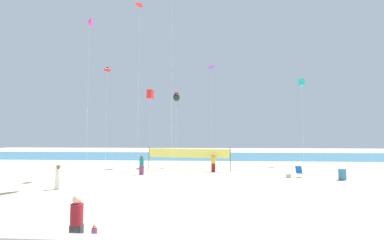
{
  "coord_description": "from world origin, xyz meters",
  "views": [
    {
      "loc": [
        1.8,
        -16.96,
        3.38
      ],
      "look_at": [
        -0.12,
        11.61,
        5.2
      ],
      "focal_mm": 24.52,
      "sensor_mm": 36.0,
      "label": 1
    }
  ],
  "objects_px": {
    "beachgoer_mustard_shirt": "(213,162)",
    "volleyball_net": "(188,154)",
    "kite_magenta_delta": "(90,23)",
    "beachgoer_teal_shirt": "(142,164)",
    "kite_red_diamond": "(140,7)",
    "kite_cyan_box": "(302,83)",
    "folding_beach_chair": "(299,171)",
    "kite_black_inflatable": "(176,98)",
    "mother_figure": "(77,220)",
    "kite_red_inflatable": "(107,70)",
    "beach_handbag": "(289,176)",
    "kite_violet_diamond": "(211,68)",
    "trash_barrel": "(342,174)",
    "kite_red_box": "(150,94)",
    "beachgoer_white_shirt": "(58,176)"
  },
  "relations": [
    {
      "from": "mother_figure",
      "to": "folding_beach_chair",
      "type": "bearing_deg",
      "value": 33.94
    },
    {
      "from": "beachgoer_mustard_shirt",
      "to": "trash_barrel",
      "type": "xyz_separation_m",
      "value": [
        9.99,
        -4.09,
        -0.52
      ]
    },
    {
      "from": "beach_handbag",
      "to": "kite_red_diamond",
      "type": "xyz_separation_m",
      "value": [
        -12.82,
        0.73,
        15.12
      ]
    },
    {
      "from": "volleyball_net",
      "to": "kite_red_inflatable",
      "type": "xyz_separation_m",
      "value": [
        -10.61,
        5.37,
        10.04
      ]
    },
    {
      "from": "kite_violet_diamond",
      "to": "trash_barrel",
      "type": "bearing_deg",
      "value": -44.49
    },
    {
      "from": "beachgoer_teal_shirt",
      "to": "volleyball_net",
      "type": "bearing_deg",
      "value": 58.5
    },
    {
      "from": "folding_beach_chair",
      "to": "beachgoer_mustard_shirt",
      "type": "bearing_deg",
      "value": 140.01
    },
    {
      "from": "kite_magenta_delta",
      "to": "beachgoer_teal_shirt",
      "type": "bearing_deg",
      "value": -19.91
    },
    {
      "from": "folding_beach_chair",
      "to": "kite_violet_diamond",
      "type": "relative_size",
      "value": 0.07
    },
    {
      "from": "beachgoer_teal_shirt",
      "to": "kite_red_diamond",
      "type": "height_order",
      "value": "kite_red_diamond"
    },
    {
      "from": "trash_barrel",
      "to": "kite_cyan_box",
      "type": "relative_size",
      "value": 0.08
    },
    {
      "from": "beachgoer_teal_shirt",
      "to": "mother_figure",
      "type": "bearing_deg",
      "value": -60.85
    },
    {
      "from": "kite_cyan_box",
      "to": "kite_magenta_delta",
      "type": "xyz_separation_m",
      "value": [
        -23.41,
        -6.79,
        5.14
      ]
    },
    {
      "from": "volleyball_net",
      "to": "kite_cyan_box",
      "type": "xyz_separation_m",
      "value": [
        13.3,
        6.08,
        8.29
      ]
    },
    {
      "from": "mother_figure",
      "to": "volleyball_net",
      "type": "bearing_deg",
      "value": 65.7
    },
    {
      "from": "kite_red_inflatable",
      "to": "kite_violet_diamond",
      "type": "bearing_deg",
      "value": -0.58
    },
    {
      "from": "volleyball_net",
      "to": "beachgoer_white_shirt",
      "type": "bearing_deg",
      "value": -128.09
    },
    {
      "from": "kite_black_inflatable",
      "to": "beachgoer_white_shirt",
      "type": "bearing_deg",
      "value": -113.55
    },
    {
      "from": "kite_violet_diamond",
      "to": "folding_beach_chair",
      "type": "bearing_deg",
      "value": -49.53
    },
    {
      "from": "kite_violet_diamond",
      "to": "kite_magenta_delta",
      "type": "xyz_separation_m",
      "value": [
        -12.43,
        -5.95,
        3.35
      ]
    },
    {
      "from": "folding_beach_chair",
      "to": "kite_red_box",
      "type": "height_order",
      "value": "kite_red_box"
    },
    {
      "from": "folding_beach_chair",
      "to": "kite_red_diamond",
      "type": "bearing_deg",
      "value": 159.91
    },
    {
      "from": "mother_figure",
      "to": "kite_black_inflatable",
      "type": "distance_m",
      "value": 23.3
    },
    {
      "from": "volleyball_net",
      "to": "kite_black_inflatable",
      "type": "relative_size",
      "value": 0.97
    },
    {
      "from": "kite_cyan_box",
      "to": "beachgoer_teal_shirt",
      "type": "bearing_deg",
      "value": -152.33
    },
    {
      "from": "trash_barrel",
      "to": "volleyball_net",
      "type": "bearing_deg",
      "value": 159.23
    },
    {
      "from": "beachgoer_mustard_shirt",
      "to": "kite_black_inflatable",
      "type": "height_order",
      "value": "kite_black_inflatable"
    },
    {
      "from": "volleyball_net",
      "to": "kite_magenta_delta",
      "type": "height_order",
      "value": "kite_magenta_delta"
    },
    {
      "from": "volleyball_net",
      "to": "kite_magenta_delta",
      "type": "xyz_separation_m",
      "value": [
        -10.11,
        -0.71,
        13.43
      ]
    },
    {
      "from": "kite_cyan_box",
      "to": "kite_black_inflatable",
      "type": "distance_m",
      "value": 15.29
    },
    {
      "from": "folding_beach_chair",
      "to": "kite_black_inflatable",
      "type": "bearing_deg",
      "value": 128.27
    },
    {
      "from": "beachgoer_teal_shirt",
      "to": "kite_black_inflatable",
      "type": "height_order",
      "value": "kite_black_inflatable"
    },
    {
      "from": "kite_red_diamond",
      "to": "kite_black_inflatable",
      "type": "distance_m",
      "value": 10.48
    },
    {
      "from": "beachgoer_mustard_shirt",
      "to": "folding_beach_chair",
      "type": "xyz_separation_m",
      "value": [
        7.17,
        -2.72,
        -0.48
      ]
    },
    {
      "from": "kite_red_diamond",
      "to": "folding_beach_chair",
      "type": "bearing_deg",
      "value": -0.84
    },
    {
      "from": "mother_figure",
      "to": "beachgoer_teal_shirt",
      "type": "relative_size",
      "value": 0.94
    },
    {
      "from": "kite_magenta_delta",
      "to": "kite_cyan_box",
      "type": "bearing_deg",
      "value": 16.18
    },
    {
      "from": "mother_figure",
      "to": "beachgoer_mustard_shirt",
      "type": "xyz_separation_m",
      "value": [
        4.35,
        17.7,
        0.07
      ]
    },
    {
      "from": "volleyball_net",
      "to": "trash_barrel",
      "type": "bearing_deg",
      "value": -20.77
    },
    {
      "from": "kite_violet_diamond",
      "to": "kite_red_diamond",
      "type": "bearing_deg",
      "value": -127.95
    },
    {
      "from": "trash_barrel",
      "to": "kite_black_inflatable",
      "type": "bearing_deg",
      "value": 148.73
    },
    {
      "from": "beachgoer_mustard_shirt",
      "to": "volleyball_net",
      "type": "bearing_deg",
      "value": 43.3
    },
    {
      "from": "mother_figure",
      "to": "kite_red_diamond",
      "type": "height_order",
      "value": "kite_red_diamond"
    },
    {
      "from": "volleyball_net",
      "to": "kite_red_box",
      "type": "relative_size",
      "value": 0.95
    },
    {
      "from": "kite_magenta_delta",
      "to": "kite_red_inflatable",
      "type": "bearing_deg",
      "value": 94.7
    },
    {
      "from": "beachgoer_mustard_shirt",
      "to": "kite_magenta_delta",
      "type": "height_order",
      "value": "kite_magenta_delta"
    },
    {
      "from": "beach_handbag",
      "to": "kite_magenta_delta",
      "type": "distance_m",
      "value": 24.14
    },
    {
      "from": "mother_figure",
      "to": "beachgoer_teal_shirt",
      "type": "distance_m",
      "value": 15.52
    },
    {
      "from": "kite_red_inflatable",
      "to": "kite_magenta_delta",
      "type": "height_order",
      "value": "kite_magenta_delta"
    },
    {
      "from": "beachgoer_mustard_shirt",
      "to": "kite_red_diamond",
      "type": "height_order",
      "value": "kite_red_diamond"
    }
  ]
}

